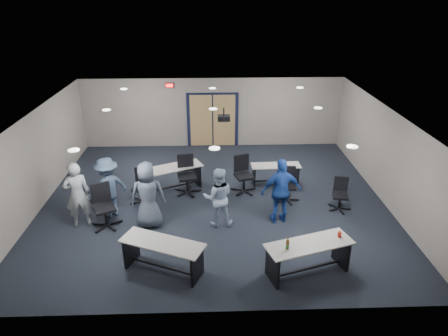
{
  "coord_description": "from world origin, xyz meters",
  "views": [
    {
      "loc": [
        -0.07,
        -10.47,
        5.86
      ],
      "look_at": [
        0.28,
        -0.3,
        1.19
      ],
      "focal_mm": 32.0,
      "sensor_mm": 36.0,
      "label": 1
    }
  ],
  "objects_px": {
    "chair_loose_left": "(104,207)",
    "person_gray": "(77,195)",
    "person_navy": "(281,191)",
    "chair_back_c": "(244,175)",
    "chair_loose_right": "(341,195)",
    "table_front_left": "(163,251)",
    "table_front_right": "(308,252)",
    "person_lightblue": "(218,197)",
    "table_back_right": "(276,171)",
    "person_back": "(108,188)",
    "chair_back_a": "(141,187)",
    "person_plaid": "(148,195)",
    "chair_back_d": "(288,185)",
    "chair_back_b": "(187,175)",
    "table_back_left": "(172,174)"
  },
  "relations": [
    {
      "from": "table_back_left",
      "to": "chair_back_b",
      "type": "distance_m",
      "value": 0.54
    },
    {
      "from": "chair_back_a",
      "to": "person_gray",
      "type": "bearing_deg",
      "value": -131.39
    },
    {
      "from": "chair_back_a",
      "to": "chair_back_d",
      "type": "height_order",
      "value": "chair_back_d"
    },
    {
      "from": "chair_loose_right",
      "to": "person_plaid",
      "type": "distance_m",
      "value": 5.36
    },
    {
      "from": "person_plaid",
      "to": "person_back",
      "type": "height_order",
      "value": "person_plaid"
    },
    {
      "from": "person_gray",
      "to": "person_plaid",
      "type": "relative_size",
      "value": 1.0
    },
    {
      "from": "person_navy",
      "to": "chair_back_c",
      "type": "bearing_deg",
      "value": -72.1
    },
    {
      "from": "person_plaid",
      "to": "person_navy",
      "type": "bearing_deg",
      "value": 176.08
    },
    {
      "from": "chair_loose_left",
      "to": "person_lightblue",
      "type": "xyz_separation_m",
      "value": [
        2.98,
        0.01,
        0.23
      ]
    },
    {
      "from": "person_navy",
      "to": "person_back",
      "type": "bearing_deg",
      "value": -13.66
    },
    {
      "from": "person_lightblue",
      "to": "table_back_right",
      "type": "bearing_deg",
      "value": -129.99
    },
    {
      "from": "person_navy",
      "to": "person_back",
      "type": "relative_size",
      "value": 1.06
    },
    {
      "from": "table_back_left",
      "to": "chair_back_a",
      "type": "distance_m",
      "value": 1.14
    },
    {
      "from": "table_front_right",
      "to": "person_navy",
      "type": "bearing_deg",
      "value": 79.47
    },
    {
      "from": "chair_back_a",
      "to": "chair_loose_left",
      "type": "distance_m",
      "value": 1.48
    },
    {
      "from": "table_back_left",
      "to": "chair_back_d",
      "type": "xyz_separation_m",
      "value": [
        3.48,
        -0.82,
        -0.01
      ]
    },
    {
      "from": "chair_back_c",
      "to": "person_lightblue",
      "type": "xyz_separation_m",
      "value": [
        -0.83,
        -1.82,
        0.24
      ]
    },
    {
      "from": "chair_loose_right",
      "to": "person_lightblue",
      "type": "relative_size",
      "value": 0.58
    },
    {
      "from": "table_back_right",
      "to": "chair_loose_left",
      "type": "relative_size",
      "value": 1.34
    },
    {
      "from": "person_lightblue",
      "to": "chair_back_a",
      "type": "bearing_deg",
      "value": -30.98
    },
    {
      "from": "person_gray",
      "to": "person_navy",
      "type": "height_order",
      "value": "same"
    },
    {
      "from": "chair_back_d",
      "to": "person_gray",
      "type": "bearing_deg",
      "value": -162.19
    },
    {
      "from": "chair_back_d",
      "to": "person_lightblue",
      "type": "height_order",
      "value": "person_lightblue"
    },
    {
      "from": "chair_loose_left",
      "to": "person_plaid",
      "type": "relative_size",
      "value": 0.65
    },
    {
      "from": "person_lightblue",
      "to": "person_navy",
      "type": "height_order",
      "value": "person_navy"
    },
    {
      "from": "chair_back_b",
      "to": "person_lightblue",
      "type": "xyz_separation_m",
      "value": [
        0.91,
        -1.8,
        0.22
      ]
    },
    {
      "from": "table_back_right",
      "to": "person_navy",
      "type": "relative_size",
      "value": 0.86
    },
    {
      "from": "chair_back_b",
      "to": "person_gray",
      "type": "relative_size",
      "value": 0.66
    },
    {
      "from": "chair_back_a",
      "to": "person_back",
      "type": "distance_m",
      "value": 1.08
    },
    {
      "from": "chair_back_b",
      "to": "person_plaid",
      "type": "height_order",
      "value": "person_plaid"
    },
    {
      "from": "chair_back_c",
      "to": "person_back",
      "type": "bearing_deg",
      "value": -179.53
    },
    {
      "from": "table_back_right",
      "to": "person_navy",
      "type": "height_order",
      "value": "person_navy"
    },
    {
      "from": "chair_back_b",
      "to": "chair_back_d",
      "type": "height_order",
      "value": "chair_back_b"
    },
    {
      "from": "person_gray",
      "to": "person_back",
      "type": "distance_m",
      "value": 0.84
    },
    {
      "from": "table_front_left",
      "to": "table_front_right",
      "type": "bearing_deg",
      "value": 20.24
    },
    {
      "from": "table_back_right",
      "to": "chair_back_a",
      "type": "height_order",
      "value": "chair_back_a"
    },
    {
      "from": "chair_back_c",
      "to": "chair_loose_right",
      "type": "distance_m",
      "value": 2.89
    },
    {
      "from": "chair_loose_left",
      "to": "person_gray",
      "type": "xyz_separation_m",
      "value": [
        -0.67,
        0.09,
        0.32
      ]
    },
    {
      "from": "chair_back_c",
      "to": "chair_back_d",
      "type": "distance_m",
      "value": 1.39
    },
    {
      "from": "chair_back_c",
      "to": "chair_loose_left",
      "type": "relative_size",
      "value": 0.98
    },
    {
      "from": "chair_back_a",
      "to": "chair_back_d",
      "type": "bearing_deg",
      "value": 8.03
    },
    {
      "from": "chair_loose_left",
      "to": "person_navy",
      "type": "relative_size",
      "value": 0.65
    },
    {
      "from": "table_back_left",
      "to": "person_back",
      "type": "bearing_deg",
      "value": -161.9
    },
    {
      "from": "table_front_right",
      "to": "chair_back_c",
      "type": "bearing_deg",
      "value": 88.28
    },
    {
      "from": "person_plaid",
      "to": "chair_back_a",
      "type": "bearing_deg",
      "value": -77.16
    },
    {
      "from": "chair_back_a",
      "to": "person_gray",
      "type": "xyz_separation_m",
      "value": [
        -1.42,
        -1.19,
        0.4
      ]
    },
    {
      "from": "chair_back_a",
      "to": "chair_back_b",
      "type": "height_order",
      "value": "chair_back_b"
    },
    {
      "from": "table_front_right",
      "to": "chair_back_b",
      "type": "xyz_separation_m",
      "value": [
        -2.84,
        3.88,
        0.05
      ]
    },
    {
      "from": "table_front_left",
      "to": "table_front_right",
      "type": "relative_size",
      "value": 0.97
    },
    {
      "from": "table_front_left",
      "to": "table_front_right",
      "type": "distance_m",
      "value": 3.2
    }
  ]
}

